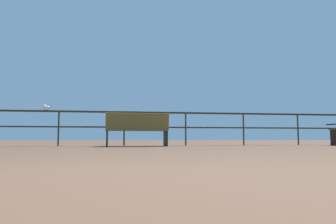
# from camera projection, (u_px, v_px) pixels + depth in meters

# --- Properties ---
(ground_plane) EXTENTS (60.00, 60.00, 0.00)m
(ground_plane) POSITION_uv_depth(u_px,v_px,m) (146.00, 180.00, 1.55)
(ground_plane) COLOR brown
(pier_railing) EXTENTS (21.50, 0.05, 0.98)m
(pier_railing) POSITION_uv_depth(u_px,v_px,m) (124.00, 120.00, 8.73)
(pier_railing) COLOR #2B2A18
(pier_railing) RESTS_ON ground_plane
(bench_near_left) EXTENTS (1.61, 0.73, 0.85)m
(bench_near_left) POSITION_uv_depth(u_px,v_px,m) (137.00, 128.00, 7.91)
(bench_near_left) COLOR brown
(bench_near_left) RESTS_ON ground_plane
(seagull_on_rail) EXTENTS (0.30, 0.27, 0.17)m
(seagull_on_rail) POSITION_uv_depth(u_px,v_px,m) (46.00, 108.00, 8.43)
(seagull_on_rail) COLOR white
(seagull_on_rail) RESTS_ON pier_railing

